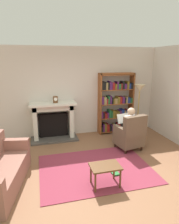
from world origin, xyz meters
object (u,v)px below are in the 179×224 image
seated_reader (128,126)px  bookshelf (116,104)px  mantel_clock (55,100)px  floor_lamp (139,93)px  fireplace (53,120)px  side_table (105,169)px  armchair_reading (130,134)px

seated_reader → bookshelf: bearing=-107.1°
mantel_clock → floor_lamp: 2.49m
seated_reader → mantel_clock: bearing=-42.4°
seated_reader → floor_lamp: 1.27m
fireplace → bookshelf: size_ratio=0.71×
fireplace → floor_lamp: bearing=-9.5°
fireplace → seated_reader: size_ratio=1.20×
mantel_clock → seated_reader: bearing=-31.6°
seated_reader → side_table: 1.84m
mantel_clock → bookshelf: size_ratio=0.10×
floor_lamp → seated_reader: bearing=-132.2°
armchair_reading → side_table: (-1.15, -1.31, -0.07)m
mantel_clock → side_table: mantel_clock is taller
bookshelf → side_table: bookshelf is taller
seated_reader → floor_lamp: size_ratio=0.71×
mantel_clock → bookshelf: (1.91, 0.14, -0.28)m
seated_reader → side_table: seated_reader is taller
fireplace → floor_lamp: size_ratio=0.85×
armchair_reading → seated_reader: 0.23m
fireplace → bookshelf: (1.99, 0.04, 0.35)m
seated_reader → fireplace: bearing=-43.5°
fireplace → armchair_reading: bearing=-34.8°
armchair_reading → floor_lamp: 1.45m
mantel_clock → seated_reader: 2.16m
fireplace → side_table: fireplace is taller
bookshelf → floor_lamp: bookshelf is taller
mantel_clock → fireplace: bearing=128.6°
fireplace → mantel_clock: (0.08, -0.10, 0.62)m
bookshelf → floor_lamp: size_ratio=1.20×
seated_reader → floor_lamp: floor_lamp is taller
fireplace → armchair_reading: 2.29m
bookshelf → seated_reader: 1.27m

